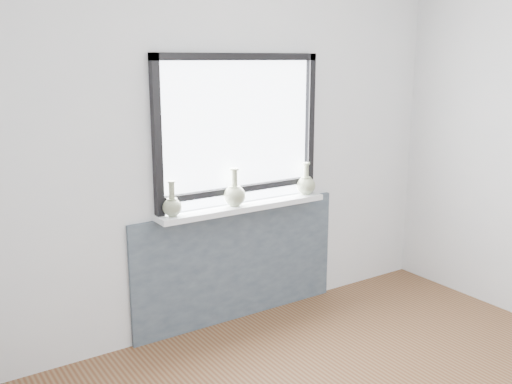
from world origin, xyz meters
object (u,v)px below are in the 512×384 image
vase_b (235,194)px  vase_a (172,205)px  vase_c (306,184)px  windowsill (244,207)px

vase_b → vase_a: bearing=-179.5°
vase_a → vase_c: (1.12, 0.00, 0.01)m
windowsill → vase_c: size_ratio=5.40×
windowsill → vase_b: vase_b is taller
vase_a → vase_b: 0.48m
windowsill → vase_b: 0.13m
windowsill → vase_a: bearing=-179.2°
vase_b → vase_c: bearing=0.0°
windowsill → vase_a: vase_a is taller
windowsill → vase_c: bearing=-0.4°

